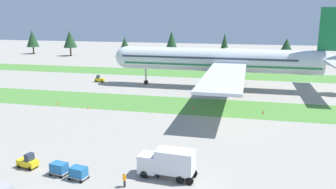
# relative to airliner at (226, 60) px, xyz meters

# --- Properties ---
(grass_strip_near) EXTENTS (320.00, 13.97, 0.01)m
(grass_strip_near) POSITION_rel_airliner_xyz_m (-14.33, -19.95, -7.45)
(grass_strip_near) COLOR #4C8438
(grass_strip_near) RESTS_ON ground
(grass_strip_far) EXTENTS (320.00, 13.97, 0.01)m
(grass_strip_far) POSITION_rel_airliner_xyz_m (-14.33, 20.00, -7.45)
(grass_strip_far) COLOR #4C8438
(grass_strip_far) RESTS_ON ground
(airliner) EXTENTS (61.16, 74.95, 20.80)m
(airliner) POSITION_rel_airliner_xyz_m (0.00, 0.00, 0.00)
(airliner) COLOR silver
(airliner) RESTS_ON ground
(baggage_tug) EXTENTS (2.80, 1.76, 1.97)m
(baggage_tug) POSITION_rel_airliner_xyz_m (-21.54, -54.65, -6.64)
(baggage_tug) COLOR yellow
(baggage_tug) RESTS_ON ground
(cargo_dolly_lead) EXTENTS (2.44, 1.88, 1.55)m
(cargo_dolly_lead) POSITION_rel_airliner_xyz_m (-16.60, -55.59, -6.53)
(cargo_dolly_lead) COLOR #A3A3A8
(cargo_dolly_lead) RESTS_ON ground
(cargo_dolly_second) EXTENTS (2.44, 1.88, 1.55)m
(cargo_dolly_second) POSITION_rel_airliner_xyz_m (-13.75, -56.13, -6.53)
(cargo_dolly_second) COLOR #A3A3A8
(cargo_dolly_second) RESTS_ON ground
(catering_truck) EXTENTS (7.13, 2.89, 3.58)m
(catering_truck) POSITION_rel_airliner_xyz_m (-3.52, -53.30, -5.50)
(catering_truck) COLOR silver
(catering_truck) RESTS_ON ground
(pushback_tractor) EXTENTS (2.62, 1.33, 1.97)m
(pushback_tractor) POSITION_rel_airliner_xyz_m (-36.04, 0.45, -6.64)
(pushback_tractor) COLOR yellow
(pushback_tractor) RESTS_ON ground
(ground_crew_marshaller) EXTENTS (0.36, 0.56, 1.74)m
(ground_crew_marshaller) POSITION_rel_airliner_xyz_m (-7.80, -56.66, -6.50)
(ground_crew_marshaller) COLOR black
(ground_crew_marshaller) RESTS_ON ground
(ground_crew_loader) EXTENTS (0.53, 0.36, 1.74)m
(ground_crew_loader) POSITION_rel_airliner_xyz_m (-4.63, -53.77, -6.50)
(ground_crew_loader) COLOR black
(ground_crew_loader) RESTS_ON ground
(taxiway_marker_0) EXTENTS (0.44, 0.44, 0.52)m
(taxiway_marker_0) POSITION_rel_airliner_xyz_m (-26.41, -27.10, -7.19)
(taxiway_marker_0) COLOR orange
(taxiway_marker_0) RESTS_ON ground
(taxiway_marker_1) EXTENTS (0.44, 0.44, 0.67)m
(taxiway_marker_1) POSITION_rel_airliner_xyz_m (8.91, -22.63, -7.12)
(taxiway_marker_1) COLOR orange
(taxiway_marker_1) RESTS_ON ground
(taxiway_marker_2) EXTENTS (0.44, 0.44, 0.57)m
(taxiway_marker_2) POSITION_rel_airliner_xyz_m (-34.41, -25.11, -7.16)
(taxiway_marker_2) COLOR orange
(taxiway_marker_2) RESTS_ON ground
(taxiway_marker_3) EXTENTS (0.44, 0.44, 0.57)m
(taxiway_marker_3) POSITION_rel_airliner_xyz_m (-5.22, -22.36, -7.17)
(taxiway_marker_3) COLOR orange
(taxiway_marker_3) RESTS_ON ground
(distant_tree_line) EXTENTS (172.55, 10.53, 11.85)m
(distant_tree_line) POSITION_rel_airliner_xyz_m (-12.86, 59.39, -0.31)
(distant_tree_line) COLOR #4C3823
(distant_tree_line) RESTS_ON ground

